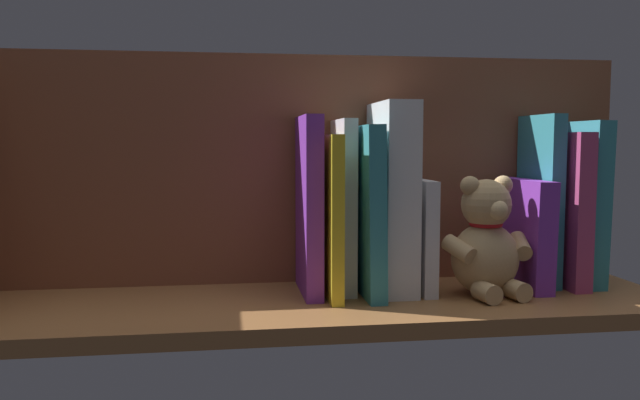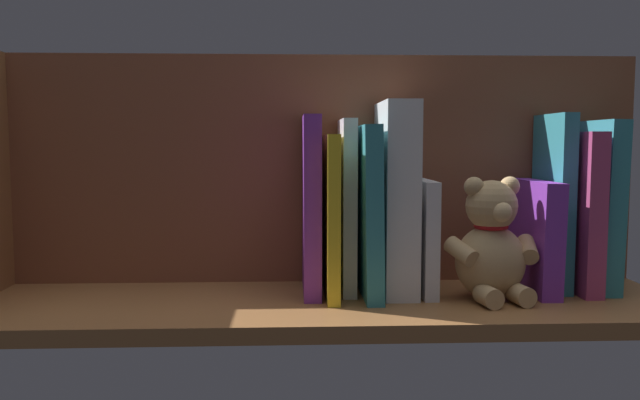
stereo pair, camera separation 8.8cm
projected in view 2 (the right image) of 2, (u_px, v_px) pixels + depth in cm
name	position (u px, v px, depth cm)	size (l,w,h in cm)	color
ground_plane	(320.00, 306.00, 89.53)	(99.45, 28.00, 2.20)	brown
shelf_back_panel	(317.00, 169.00, 99.57)	(99.45, 1.50, 35.09)	brown
book_0	(597.00, 205.00, 94.37)	(2.69, 12.67, 24.91)	teal
book_1	(576.00, 212.00, 93.70)	(2.69, 13.87, 23.19)	#B23F72
book_2	(553.00, 202.00, 94.63)	(2.13, 11.49, 25.88)	teal
book_3	(535.00, 236.00, 93.23)	(3.00, 14.88, 16.21)	purple
teddy_bear	(491.00, 245.00, 88.54)	(13.66, 11.91, 17.03)	tan
book_4	(423.00, 236.00, 93.00)	(1.99, 13.91, 16.35)	silver
dictionary_thick_white	(396.00, 198.00, 92.18)	(4.69, 14.00, 27.49)	white
book_5	(368.00, 211.00, 91.10)	(2.38, 16.31, 24.09)	teal
book_6	(347.00, 206.00, 93.17)	(1.94, 11.81, 25.04)	silver
book_7	(331.00, 215.00, 91.05)	(1.71, 16.05, 22.78)	yellow
book_8	(311.00, 205.00, 91.92)	(2.42, 13.83, 25.48)	purple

